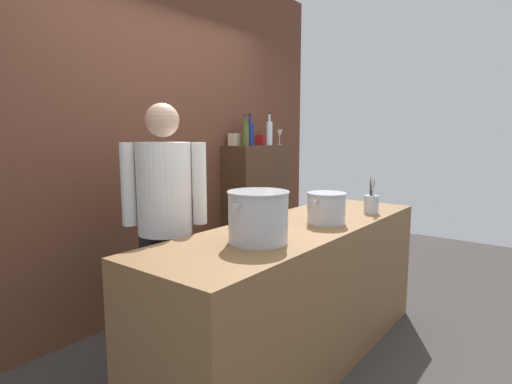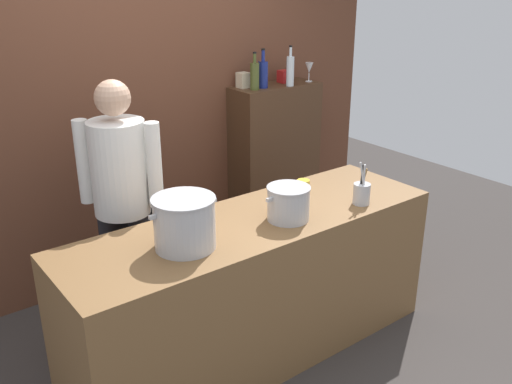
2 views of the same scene
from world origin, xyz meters
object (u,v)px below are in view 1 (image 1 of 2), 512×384
at_px(wine_glass_tall, 279,134).
at_px(spice_tin_cream, 234,139).
at_px(stockpot_large, 258,217).
at_px(spice_tin_red, 261,140).
at_px(utensil_crock, 371,203).
at_px(wine_bottle_cobalt, 250,134).
at_px(chef, 165,214).
at_px(butter_jar, 314,205).
at_px(stockpot_small, 326,208).
at_px(wine_bottle_clear, 269,133).
at_px(wine_bottle_olive, 245,134).

distance_m(wine_glass_tall, spice_tin_cream, 0.60).
xyz_separation_m(stockpot_large, spice_tin_red, (1.73, 1.28, 0.37)).
bearing_deg(stockpot_large, utensil_crock, -7.69).
bearing_deg(utensil_crock, wine_glass_tall, 60.06).
xyz_separation_m(utensil_crock, wine_bottle_cobalt, (0.31, 1.37, 0.50)).
bearing_deg(spice_tin_cream, wine_bottle_cobalt, -39.32).
height_order(chef, butter_jar, chef).
height_order(stockpot_small, wine_glass_tall, wine_glass_tall).
bearing_deg(spice_tin_cream, wine_bottle_clear, -26.71).
bearing_deg(spice_tin_red, stockpot_small, -129.04).
xyz_separation_m(chef, utensil_crock, (1.16, -0.90, 0.01)).
bearing_deg(spice_tin_cream, spice_tin_red, -4.22).
relative_size(chef, spice_tin_red, 16.48).
distance_m(stockpot_small, spice_tin_cream, 1.59).
distance_m(stockpot_small, wine_bottle_cobalt, 1.58).
bearing_deg(wine_glass_tall, spice_tin_cream, 168.06).
distance_m(wine_bottle_clear, spice_tin_cream, 0.39).
height_order(stockpot_small, spice_tin_cream, spice_tin_cream).
relative_size(wine_bottle_olive, wine_glass_tall, 1.84).
relative_size(chef, stockpot_small, 5.30).
bearing_deg(stockpot_large, wine_glass_tall, 31.63).
xyz_separation_m(wine_bottle_cobalt, spice_tin_red, (0.28, 0.07, -0.06)).
relative_size(chef, spice_tin_cream, 13.93).
bearing_deg(stockpot_small, spice_tin_red, 50.96).
relative_size(utensil_crock, wine_bottle_cobalt, 0.90).
distance_m(utensil_crock, spice_tin_cream, 1.54).
xyz_separation_m(butter_jar, wine_bottle_olive, (0.30, 0.93, 0.55)).
distance_m(butter_jar, spice_tin_red, 1.31).
height_order(butter_jar, wine_bottle_cobalt, wine_bottle_cobalt).
bearing_deg(stockpot_large, stockpot_small, -5.10).
bearing_deg(stockpot_small, wine_bottle_cobalt, 57.43).
xyz_separation_m(stockpot_large, butter_jar, (1.06, 0.26, -0.11)).
bearing_deg(wine_bottle_clear, butter_jar, -125.44).
relative_size(butter_jar, spice_tin_red, 0.84).
distance_m(stockpot_large, wine_bottle_cobalt, 1.94).
distance_m(stockpot_small, butter_jar, 0.52).
bearing_deg(stockpot_small, spice_tin_cream, 63.24).
height_order(chef, wine_bottle_cobalt, wine_bottle_cobalt).
relative_size(butter_jar, wine_bottle_olive, 0.29).
bearing_deg(spice_tin_red, wine_bottle_olive, -166.51).
bearing_deg(stockpot_small, chef, 129.15).
relative_size(stockpot_large, stockpot_small, 1.24).
relative_size(utensil_crock, spice_tin_cream, 2.32).
bearing_deg(chef, wine_bottle_olive, -116.28).
height_order(chef, stockpot_large, chef).
distance_m(wine_bottle_clear, wine_bottle_olive, 0.32).
bearing_deg(wine_bottle_olive, spice_tin_cream, 100.76).
bearing_deg(chef, spice_tin_cream, -111.56).
xyz_separation_m(wine_bottle_clear, wine_bottle_olive, (-0.32, 0.05, -0.01)).
bearing_deg(wine_bottle_olive, wine_glass_tall, -0.56).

